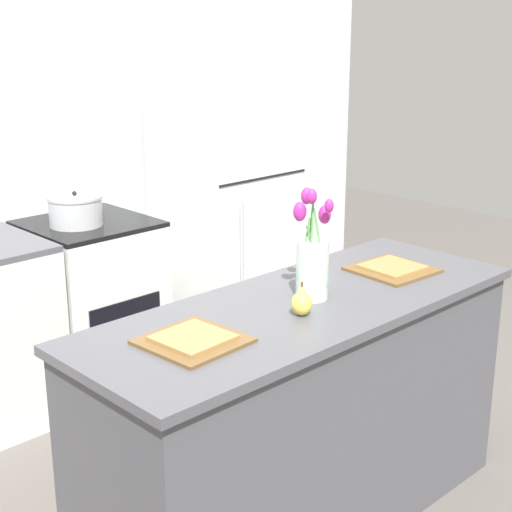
% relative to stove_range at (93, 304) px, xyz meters
% --- Properties ---
extents(back_wall, '(5.20, 0.08, 2.70)m').
position_rel_stove_range_xyz_m(back_wall, '(-0.10, 0.40, 0.90)').
color(back_wall, silver).
rests_on(back_wall, ground_plane).
extents(kitchen_island, '(1.80, 0.66, 0.92)m').
position_rel_stove_range_xyz_m(kitchen_island, '(-0.10, -1.60, 0.01)').
color(kitchen_island, '#4C4C51').
rests_on(kitchen_island, ground_plane).
extents(stove_range, '(0.60, 0.61, 0.90)m').
position_rel_stove_range_xyz_m(stove_range, '(0.00, 0.00, 0.00)').
color(stove_range, silver).
rests_on(stove_range, ground_plane).
extents(refrigerator, '(0.68, 0.67, 1.69)m').
position_rel_stove_range_xyz_m(refrigerator, '(0.95, 0.00, 0.39)').
color(refrigerator, white).
rests_on(refrigerator, ground_plane).
extents(flower_vase, '(0.15, 0.15, 0.42)m').
position_rel_stove_range_xyz_m(flower_vase, '(-0.05, -1.59, 0.61)').
color(flower_vase, silver).
rests_on(flower_vase, kitchen_island).
extents(pear_figurine, '(0.07, 0.07, 0.12)m').
position_rel_stove_range_xyz_m(pear_figurine, '(-0.20, -1.68, 0.52)').
color(pear_figurine, '#E5CC4C').
rests_on(pear_figurine, kitchen_island).
extents(plate_setting_left, '(0.31, 0.31, 0.02)m').
position_rel_stove_range_xyz_m(plate_setting_left, '(-0.62, -1.60, 0.48)').
color(plate_setting_left, brown).
rests_on(plate_setting_left, kitchen_island).
extents(plate_setting_right, '(0.31, 0.31, 0.02)m').
position_rel_stove_range_xyz_m(plate_setting_right, '(0.42, -1.60, 0.48)').
color(plate_setting_right, brown).
rests_on(plate_setting_right, kitchen_island).
extents(cooking_pot, '(0.27, 0.27, 0.18)m').
position_rel_stove_range_xyz_m(cooking_pot, '(-0.08, -0.02, 0.53)').
color(cooking_pot, '#B2B5B7').
rests_on(cooking_pot, stove_range).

